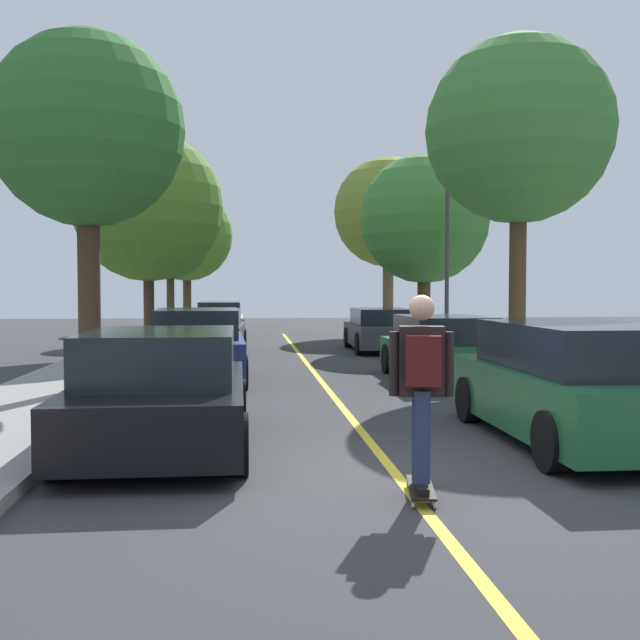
{
  "coord_description": "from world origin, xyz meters",
  "views": [
    {
      "loc": [
        -1.51,
        -7.5,
        1.9
      ],
      "look_at": [
        0.02,
        8.22,
        1.23
      ],
      "focal_mm": 42.76,
      "sensor_mm": 36.0,
      "label": 1
    }
  ],
  "objects_px": {
    "parked_car_left_farthest": "(220,320)",
    "parked_car_right_near": "(442,349)",
    "parked_car_left_far": "(211,332)",
    "skateboarder": "(422,379)",
    "parked_car_right_nearest": "(576,384)",
    "parked_car_right_far": "(381,330)",
    "street_tree_left_far": "(170,240)",
    "skateboard": "(421,488)",
    "street_tree_right_far": "(388,213)",
    "street_tree_left_near": "(148,207)",
    "parked_car_left_near": "(197,346)",
    "street_tree_right_near": "(424,219)",
    "parked_car_left_nearest": "(162,392)",
    "streetlamp": "(447,243)",
    "street_tree_left_farthest": "(187,236)",
    "street_tree_left_nearest": "(87,132)",
    "street_tree_right_nearest": "(519,131)"
  },
  "relations": [
    {
      "from": "parked_car_left_farthest",
      "to": "parked_car_right_near",
      "type": "bearing_deg",
      "value": -69.92
    },
    {
      "from": "parked_car_left_far",
      "to": "street_tree_left_nearest",
      "type": "relative_size",
      "value": 0.67
    },
    {
      "from": "skateboard",
      "to": "street_tree_right_far",
      "type": "bearing_deg",
      "value": 80.06
    },
    {
      "from": "street_tree_right_far",
      "to": "skateboard",
      "type": "distance_m",
      "value": 24.61
    },
    {
      "from": "parked_car_right_near",
      "to": "parked_car_right_far",
      "type": "distance_m",
      "value": 7.18
    },
    {
      "from": "parked_car_left_nearest",
      "to": "streetlamp",
      "type": "distance_m",
      "value": 14.37
    },
    {
      "from": "parked_car_right_near",
      "to": "street_tree_left_far",
      "type": "xyz_separation_m",
      "value": [
        -6.72,
        12.55,
        2.95
      ]
    },
    {
      "from": "parked_car_right_near",
      "to": "street_tree_left_far",
      "type": "relative_size",
      "value": 0.82
    },
    {
      "from": "streetlamp",
      "to": "street_tree_left_near",
      "type": "bearing_deg",
      "value": 178.62
    },
    {
      "from": "parked_car_left_nearest",
      "to": "parked_car_right_nearest",
      "type": "bearing_deg",
      "value": -1.41
    },
    {
      "from": "parked_car_left_far",
      "to": "street_tree_left_near",
      "type": "bearing_deg",
      "value": -173.41
    },
    {
      "from": "parked_car_right_near",
      "to": "street_tree_left_nearest",
      "type": "xyz_separation_m",
      "value": [
        -6.72,
        -1.73,
        3.94
      ]
    },
    {
      "from": "parked_car_left_far",
      "to": "skateboarder",
      "type": "xyz_separation_m",
      "value": [
        2.55,
        -15.21,
        0.45
      ]
    },
    {
      "from": "parked_car_left_far",
      "to": "skateboard",
      "type": "xyz_separation_m",
      "value": [
        2.56,
        -15.18,
        -0.55
      ]
    },
    {
      "from": "parked_car_left_near",
      "to": "parked_car_right_near",
      "type": "height_order",
      "value": "parked_car_left_near"
    },
    {
      "from": "street_tree_right_nearest",
      "to": "parked_car_right_far",
      "type": "bearing_deg",
      "value": 104.27
    },
    {
      "from": "parked_car_right_nearest",
      "to": "parked_car_right_far",
      "type": "bearing_deg",
      "value": 90.0
    },
    {
      "from": "parked_car_left_nearest",
      "to": "parked_car_right_near",
      "type": "xyz_separation_m",
      "value": [
        5.0,
        6.24,
        -0.03
      ]
    },
    {
      "from": "parked_car_left_nearest",
      "to": "parked_car_left_farthest",
      "type": "distance_m",
      "value": 19.91
    },
    {
      "from": "parked_car_right_near",
      "to": "street_tree_right_nearest",
      "type": "distance_m",
      "value": 4.87
    },
    {
      "from": "parked_car_left_far",
      "to": "streetlamp",
      "type": "relative_size",
      "value": 0.78
    },
    {
      "from": "streetlamp",
      "to": "skateboarder",
      "type": "distance_m",
      "value": 15.54
    },
    {
      "from": "street_tree_right_nearest",
      "to": "street_tree_left_near",
      "type": "bearing_deg",
      "value": 144.58
    },
    {
      "from": "parked_car_left_near",
      "to": "street_tree_left_far",
      "type": "bearing_deg",
      "value": 97.97
    },
    {
      "from": "parked_car_left_near",
      "to": "street_tree_left_farthest",
      "type": "distance_m",
      "value": 20.48
    },
    {
      "from": "street_tree_left_nearest",
      "to": "street_tree_right_nearest",
      "type": "height_order",
      "value": "street_tree_right_nearest"
    },
    {
      "from": "parked_car_left_nearest",
      "to": "street_tree_left_nearest",
      "type": "height_order",
      "value": "street_tree_left_nearest"
    },
    {
      "from": "parked_car_right_near",
      "to": "skateboard",
      "type": "relative_size",
      "value": 4.66
    },
    {
      "from": "parked_car_left_near",
      "to": "parked_car_left_farthest",
      "type": "height_order",
      "value": "parked_car_left_near"
    },
    {
      "from": "parked_car_right_nearest",
      "to": "street_tree_left_nearest",
      "type": "relative_size",
      "value": 0.71
    },
    {
      "from": "parked_car_left_nearest",
      "to": "streetlamp",
      "type": "relative_size",
      "value": 0.8
    },
    {
      "from": "street_tree_right_nearest",
      "to": "skateboarder",
      "type": "distance_m",
      "value": 10.74
    },
    {
      "from": "parked_car_left_nearest",
      "to": "parked_car_left_near",
      "type": "height_order",
      "value": "parked_car_left_near"
    },
    {
      "from": "parked_car_left_near",
      "to": "street_tree_left_near",
      "type": "distance_m",
      "value": 7.26
    },
    {
      "from": "parked_car_left_nearest",
      "to": "skateboarder",
      "type": "height_order",
      "value": "skateboarder"
    },
    {
      "from": "street_tree_right_nearest",
      "to": "parked_car_right_nearest",
      "type": "bearing_deg",
      "value": -104.31
    },
    {
      "from": "parked_car_left_nearest",
      "to": "skateboarder",
      "type": "distance_m",
      "value": 3.51
    },
    {
      "from": "street_tree_left_near",
      "to": "street_tree_left_farthest",
      "type": "relative_size",
      "value": 0.97
    },
    {
      "from": "street_tree_left_near",
      "to": "street_tree_left_far",
      "type": "height_order",
      "value": "street_tree_left_near"
    },
    {
      "from": "parked_car_left_farthest",
      "to": "parked_car_right_near",
      "type": "distance_m",
      "value": 14.55
    },
    {
      "from": "street_tree_left_far",
      "to": "street_tree_right_near",
      "type": "bearing_deg",
      "value": -23.27
    },
    {
      "from": "streetlamp",
      "to": "parked_car_left_nearest",
      "type": "bearing_deg",
      "value": -118.47
    },
    {
      "from": "parked_car_left_farthest",
      "to": "street_tree_left_near",
      "type": "height_order",
      "value": "street_tree_left_near"
    },
    {
      "from": "parked_car_right_nearest",
      "to": "street_tree_right_nearest",
      "type": "distance_m",
      "value": 8.28
    },
    {
      "from": "parked_car_left_nearest",
      "to": "street_tree_left_farthest",
      "type": "height_order",
      "value": "street_tree_left_farthest"
    },
    {
      "from": "street_tree_right_near",
      "to": "parked_car_left_near",
      "type": "bearing_deg",
      "value": -127.76
    },
    {
      "from": "parked_car_left_farthest",
      "to": "parked_car_right_far",
      "type": "relative_size",
      "value": 1.01
    },
    {
      "from": "parked_car_left_nearest",
      "to": "parked_car_left_far",
      "type": "distance_m",
      "value": 12.84
    },
    {
      "from": "parked_car_left_far",
      "to": "parked_car_right_nearest",
      "type": "relative_size",
      "value": 0.95
    },
    {
      "from": "street_tree_left_nearest",
      "to": "street_tree_right_nearest",
      "type": "xyz_separation_m",
      "value": [
        8.44,
        2.13,
        0.6
      ]
    }
  ]
}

